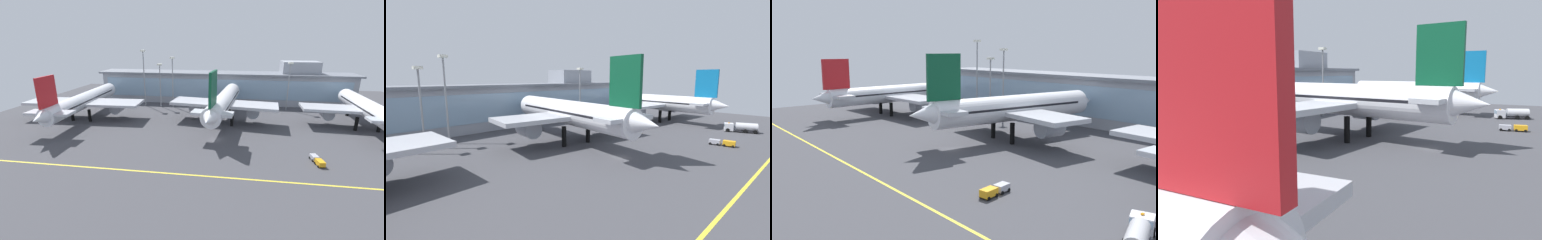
# 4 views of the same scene
# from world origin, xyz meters

# --- Properties ---
(ground_plane) EXTENTS (180.00, 180.00, 0.00)m
(ground_plane) POSITION_xyz_m (0.00, 0.00, 0.00)
(ground_plane) COLOR #424247
(taxiway_centreline_stripe) EXTENTS (144.00, 0.50, 0.01)m
(taxiway_centreline_stripe) POSITION_xyz_m (0.00, -22.00, 0.01)
(taxiway_centreline_stripe) COLOR yellow
(taxiway_centreline_stripe) RESTS_ON ground
(terminal_building) EXTENTS (116.81, 14.00, 19.29)m
(terminal_building) POSITION_xyz_m (1.59, 49.85, 7.55)
(terminal_building) COLOR #9399A3
(terminal_building) RESTS_ON ground
(airliner_near_left) EXTENTS (43.15, 55.04, 18.54)m
(airliner_near_left) POSITION_xyz_m (-50.08, 14.39, 6.77)
(airliner_near_left) COLOR black
(airliner_near_left) RESTS_ON ground
(airliner_near_right) EXTENTS (38.14, 53.71, 20.45)m
(airliner_near_right) POSITION_xyz_m (1.46, 17.28, 7.50)
(airliner_near_right) COLOR black
(airliner_near_right) RESTS_ON ground
(fuel_tanker_truck) EXTENTS (5.50, 9.33, 2.90)m
(fuel_tanker_truck) POSITION_xyz_m (46.30, -10.33, 1.51)
(fuel_tanker_truck) COLOR black
(fuel_tanker_truck) RESTS_ON ground
(baggage_tug_near) EXTENTS (2.42, 5.75, 1.40)m
(baggage_tug_near) POSITION_xyz_m (25.24, -11.75, 0.79)
(baggage_tug_near) COLOR black
(baggage_tug_near) RESTS_ON ground
(apron_light_mast_centre) EXTENTS (1.80, 1.80, 21.65)m
(apron_light_mast_centre) POSITION_xyz_m (-21.18, 36.58, 14.36)
(apron_light_mast_centre) COLOR gray
(apron_light_mast_centre) RESTS_ON ground
(apron_light_mast_east) EXTENTS (1.80, 1.80, 18.85)m
(apron_light_mast_east) POSITION_xyz_m (-26.69, 36.25, 12.77)
(apron_light_mast_east) COLOR gray
(apron_light_mast_east) RESTS_ON ground
(apron_light_mast_far_east) EXTENTS (1.80, 1.80, 24.44)m
(apron_light_mast_far_east) POSITION_xyz_m (-34.08, 37.09, 15.91)
(apron_light_mast_far_east) COLOR gray
(apron_light_mast_far_east) RESTS_ON ground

